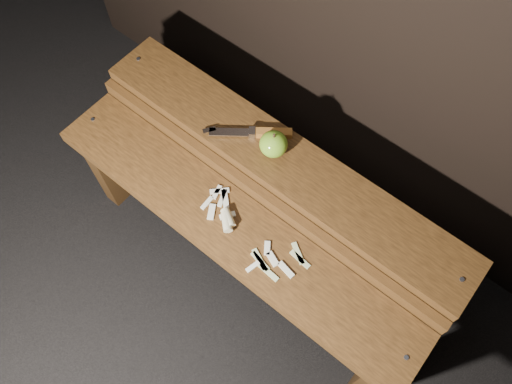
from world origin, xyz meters
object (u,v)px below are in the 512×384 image
Objects in this scene: apple at (274,144)px; knife at (262,133)px; bench_front_tier at (229,237)px; bench_rear_tier at (279,173)px.

apple reaches higher than knife.
bench_front_tier is 0.31m from knife.
bench_rear_tier is (0.00, 0.23, 0.06)m from bench_front_tier.
bench_front_tier is 5.62× the size of knife.
bench_front_tier is 14.46× the size of apple.
apple is at bearing -21.76° from knife.
bench_front_tier is at bearing -83.17° from apple.
bench_front_tier is at bearing -71.40° from knife.
apple is 0.39× the size of knife.
apple is (-0.03, 0.00, 0.12)m from bench_rear_tier.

